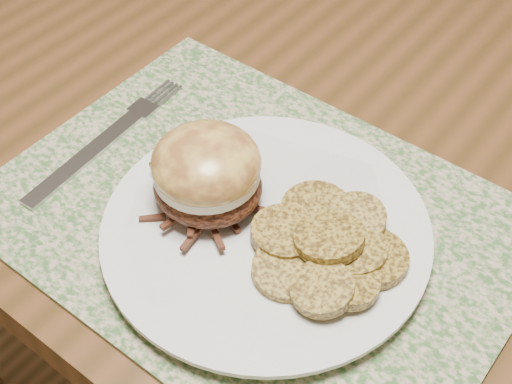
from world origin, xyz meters
TOP-DOWN VIEW (x-y plane):
  - placemat at (-0.18, -0.26)m, footprint 0.45×0.33m
  - dinner_plate at (-0.16, -0.27)m, footprint 0.26×0.26m
  - pork_sandwich at (-0.22, -0.28)m, footprint 0.10×0.09m
  - roasted_potatoes at (-0.10, -0.26)m, footprint 0.14×0.14m
  - fork at (-0.35, -0.26)m, footprint 0.03×0.21m

SIDE VIEW (x-z plane):
  - placemat at x=-0.18m, z-range 0.75..0.75m
  - fork at x=-0.35m, z-range 0.75..0.76m
  - dinner_plate at x=-0.16m, z-range 0.75..0.77m
  - roasted_potatoes at x=-0.10m, z-range 0.76..0.79m
  - pork_sandwich at x=-0.22m, z-range 0.77..0.84m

